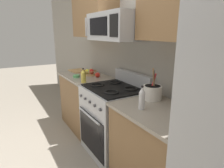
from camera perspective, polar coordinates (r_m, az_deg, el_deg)
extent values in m
cube|color=#9E998E|center=(2.59, 8.02, 8.27)|extent=(8.00, 0.10, 2.60)
cube|color=olive|center=(3.35, -7.62, -5.33)|extent=(0.96, 0.61, 0.88)
cube|color=gray|center=(3.22, -7.90, 2.28)|extent=(1.00, 0.65, 0.03)
cube|color=#B2B5BA|center=(2.61, 0.40, -10.96)|extent=(0.76, 0.65, 0.91)
cube|color=black|center=(2.52, -6.26, -14.47)|extent=(0.67, 0.01, 0.51)
cylinder|color=#B2B5BA|center=(2.39, -7.01, -9.30)|extent=(0.57, 0.02, 0.02)
cube|color=black|center=(2.44, 0.42, -1.16)|extent=(0.73, 0.59, 0.02)
cube|color=#B2B5BA|center=(2.58, 6.05, 1.55)|extent=(0.76, 0.06, 0.18)
torus|color=black|center=(2.53, -4.40, -0.26)|extent=(0.17, 0.17, 0.02)
torus|color=black|center=(2.22, -0.15, -2.41)|extent=(0.17, 0.17, 0.02)
torus|color=black|center=(2.66, 0.89, 0.55)|extent=(0.17, 0.17, 0.02)
torus|color=black|center=(2.37, 5.57, -1.36)|extent=(0.17, 0.17, 0.02)
cylinder|color=#4C4C51|center=(2.57, -9.28, -3.48)|extent=(0.04, 0.02, 0.04)
cylinder|color=#4C4C51|center=(2.45, -8.08, -4.37)|extent=(0.04, 0.02, 0.04)
cylinder|color=#4C4C51|center=(2.33, -6.74, -5.34)|extent=(0.04, 0.02, 0.04)
cylinder|color=#4C4C51|center=(2.22, -5.26, -6.42)|extent=(0.04, 0.02, 0.04)
cylinder|color=#4C4C51|center=(2.10, -3.61, -7.61)|extent=(0.04, 0.02, 0.04)
cube|color=olive|center=(2.06, 13.13, -19.69)|extent=(0.82, 0.61, 0.88)
cube|color=gray|center=(1.84, 13.98, -7.97)|extent=(0.86, 0.65, 0.03)
cube|color=#B2B5BA|center=(2.36, 1.16, 16.70)|extent=(0.78, 0.40, 0.32)
cube|color=black|center=(2.32, -4.23, 16.69)|extent=(0.43, 0.01, 0.20)
cube|color=black|center=(2.02, 0.48, 16.96)|extent=(0.16, 0.01, 0.22)
cylinder|color=#B2B5BA|center=(2.56, -7.75, 16.45)|extent=(0.02, 0.02, 0.22)
cube|color=olive|center=(3.23, -5.55, 20.31)|extent=(0.99, 0.34, 0.74)
cylinder|color=white|center=(2.08, 11.89, -2.51)|extent=(0.20, 0.20, 0.15)
cylinder|color=black|center=(2.08, 11.90, -2.19)|extent=(0.16, 0.16, 0.13)
cylinder|color=red|center=(2.07, 11.98, -0.28)|extent=(0.05, 0.06, 0.25)
cylinder|color=black|center=(2.05, 12.33, 0.07)|extent=(0.02, 0.04, 0.29)
cylinder|color=olive|center=(2.04, 12.34, 0.38)|extent=(0.02, 0.06, 0.31)
cone|color=#9E7A4C|center=(3.22, -6.51, 3.27)|extent=(0.22, 0.22, 0.07)
torus|color=#9E7A4C|center=(3.22, -6.53, 3.89)|extent=(0.22, 0.22, 0.02)
sphere|color=red|center=(3.19, -6.13, 3.73)|extent=(0.08, 0.08, 0.08)
sphere|color=orange|center=(3.23, -6.27, 3.85)|extent=(0.08, 0.08, 0.08)
sphere|color=yellow|center=(3.21, -7.37, 3.73)|extent=(0.08, 0.08, 0.08)
sphere|color=#9EB74C|center=(3.20, -6.88, 3.70)|extent=(0.07, 0.07, 0.07)
sphere|color=red|center=(3.05, -4.33, 2.74)|extent=(0.08, 0.08, 0.08)
cube|color=tan|center=(3.59, -9.96, 3.93)|extent=(0.37, 0.30, 0.02)
cylinder|color=#382314|center=(1.85, 19.34, -5.22)|extent=(0.06, 0.06, 0.15)
cone|color=#382314|center=(1.82, 19.61, -2.29)|extent=(0.05, 0.05, 0.04)
cylinder|color=black|center=(1.81, 19.69, -1.43)|extent=(0.02, 0.02, 0.01)
cylinder|color=gold|center=(2.75, -8.49, 1.98)|extent=(0.07, 0.07, 0.15)
cone|color=gold|center=(2.73, -8.56, 3.93)|extent=(0.06, 0.06, 0.04)
cylinder|color=black|center=(2.73, -8.59, 4.50)|extent=(0.03, 0.03, 0.01)
cylinder|color=silver|center=(1.80, 8.84, -4.93)|extent=(0.06, 0.06, 0.17)
cone|color=silver|center=(1.76, 8.98, -1.70)|extent=(0.05, 0.05, 0.05)
cylinder|color=black|center=(1.76, 9.02, -0.75)|extent=(0.02, 0.02, 0.01)
cylinder|color=#59AD66|center=(3.09, -10.52, 2.26)|extent=(0.10, 0.10, 0.04)
torus|color=#59AD66|center=(3.08, -10.54, 2.59)|extent=(0.11, 0.11, 0.01)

